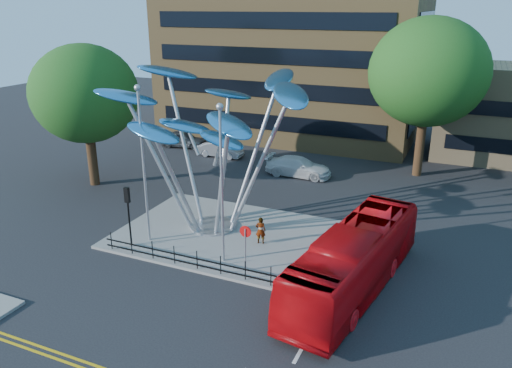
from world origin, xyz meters
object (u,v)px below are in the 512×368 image
at_px(no_entry_sign_island, 245,241).
at_px(tree_left, 85,94).
at_px(tree_right, 428,72).
at_px(traffic_light_island, 128,204).
at_px(parked_car_mid, 221,149).
at_px(leaf_sculpture, 210,116).
at_px(pedestrian, 261,230).
at_px(parked_car_left, 183,139).
at_px(street_lamp_right, 221,171).
at_px(red_bus, 354,260).
at_px(parked_car_right, 298,167).
at_px(street_lamp_left, 143,152).

bearing_deg(no_entry_sign_island, tree_left, 154.93).
relative_size(tree_right, traffic_light_island, 3.54).
bearing_deg(traffic_light_island, parked_car_mid, 101.53).
distance_m(leaf_sculpture, pedestrian, 7.00).
xyz_separation_m(traffic_light_island, pedestrian, (6.48, 3.14, -1.68)).
relative_size(tree_right, leaf_sculpture, 0.95).
bearing_deg(parked_car_left, pedestrian, -143.74).
distance_m(street_lamp_right, red_bus, 7.66).
relative_size(leaf_sculpture, pedestrian, 8.14).
relative_size(traffic_light_island, parked_car_mid, 0.84).
height_order(tree_left, parked_car_right, tree_left).
distance_m(tree_right, tree_left, 25.09).
bearing_deg(traffic_light_island, street_lamp_right, 5.19).
xyz_separation_m(traffic_light_island, red_bus, (12.29, 0.66, -1.05)).
height_order(traffic_light_island, parked_car_right, traffic_light_island).
height_order(tree_left, pedestrian, tree_left).
xyz_separation_m(tree_left, no_entry_sign_island, (16.00, -7.48, -4.98)).
xyz_separation_m(street_lamp_right, traffic_light_island, (-5.50, -0.50, -2.48)).
bearing_deg(street_lamp_right, traffic_light_island, -174.81).
bearing_deg(parked_car_right, street_lamp_left, 163.88).
bearing_deg(no_entry_sign_island, parked_car_mid, 120.96).
distance_m(tree_left, leaf_sculpture, 12.38).
bearing_deg(parked_car_mid, red_bus, -137.76).
height_order(parked_car_left, parked_car_right, parked_car_left).
height_order(leaf_sculpture, traffic_light_island, leaf_sculpture).
xyz_separation_m(leaf_sculpture, pedestrian, (3.55, -1.04, -5.94)).
distance_m(tree_left, pedestrian, 17.12).
height_order(street_lamp_right, no_entry_sign_island, street_lamp_right).
bearing_deg(tree_right, parked_car_left, -179.08).
distance_m(parked_car_left, parked_car_mid, 4.96).
bearing_deg(red_bus, parked_car_mid, 141.82).
bearing_deg(street_lamp_right, red_bus, 1.33).
xyz_separation_m(no_entry_sign_island, pedestrian, (-0.52, 3.12, -0.88)).
relative_size(red_bus, parked_car_mid, 2.77).
height_order(street_lamp_right, parked_car_mid, street_lamp_right).
relative_size(tree_left, red_bus, 0.92).
xyz_separation_m(traffic_light_island, parked_car_left, (-8.36, 19.16, -1.85)).
bearing_deg(street_lamp_right, leaf_sculpture, 124.91).
relative_size(street_lamp_left, street_lamp_right, 1.06).
relative_size(street_lamp_left, parked_car_left, 1.96).
bearing_deg(street_lamp_left, traffic_light_island, -116.57).
xyz_separation_m(tree_left, red_bus, (21.29, -6.84, -5.23)).
bearing_deg(parked_car_right, traffic_light_island, 163.09).
relative_size(traffic_light_island, parked_car_left, 0.76).
bearing_deg(traffic_light_island, tree_right, 56.31).
bearing_deg(parked_car_left, no_entry_sign_island, -147.81).
bearing_deg(parked_car_right, parked_car_left, 73.09).
relative_size(leaf_sculpture, street_lamp_left, 1.45).
height_order(no_entry_sign_island, parked_car_left, no_entry_sign_island).
xyz_separation_m(tree_right, leaf_sculpture, (-10.07, -15.32, -1.16)).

